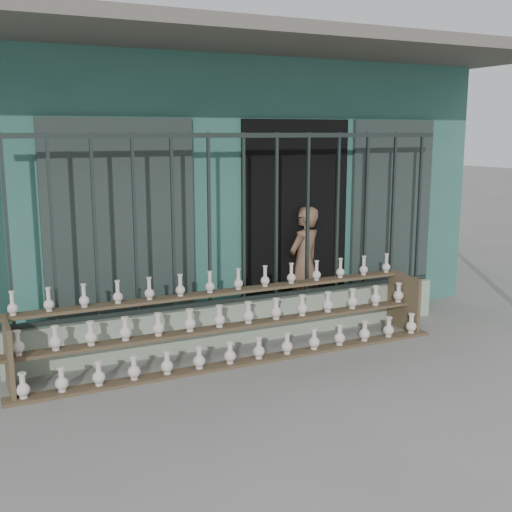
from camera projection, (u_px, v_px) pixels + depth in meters
name	position (u px, v px, depth m)	size (l,w,h in m)	color
ground	(303.00, 381.00, 5.89)	(60.00, 60.00, 0.00)	slate
workshop_building	(160.00, 176.00, 9.33)	(7.40, 6.60, 3.21)	#2E6157
parapet_wall	(244.00, 321.00, 7.00)	(5.00, 0.20, 0.45)	#98A991
security_fence	(244.00, 219.00, 6.79)	(5.00, 0.04, 1.80)	#283330
shelf_rack	(235.00, 322.00, 6.48)	(4.50, 0.68, 0.85)	brown
elderly_woman	(304.00, 264.00, 7.67)	(0.51, 0.33, 1.39)	brown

